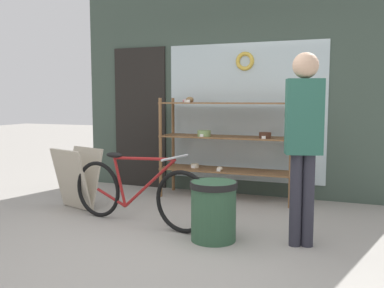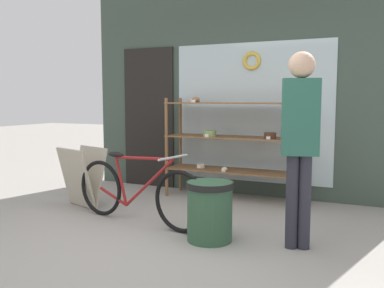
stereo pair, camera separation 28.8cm
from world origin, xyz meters
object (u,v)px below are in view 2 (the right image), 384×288
at_px(pedestrian, 300,133).
at_px(trash_bin, 210,208).
at_px(bicycle, 137,192).
at_px(sandwich_board, 82,177).
at_px(display_case, 231,138).

distance_m(pedestrian, trash_bin, 1.09).
bearing_deg(bicycle, trash_bin, -1.91).
bearing_deg(trash_bin, bicycle, 167.88).
height_order(bicycle, trash_bin, bicycle).
distance_m(bicycle, sandwich_board, 1.04).
height_order(pedestrian, trash_bin, pedestrian).
relative_size(sandwich_board, trash_bin, 1.30).
relative_size(sandwich_board, pedestrian, 0.42).
bearing_deg(bicycle, pedestrian, 8.20).
bearing_deg(bicycle, display_case, 80.27).
relative_size(display_case, sandwich_board, 2.45).
xyz_separation_m(sandwich_board, trash_bin, (1.92, -0.52, -0.06)).
xyz_separation_m(bicycle, sandwich_board, (-0.99, 0.32, 0.03)).
height_order(display_case, pedestrian, pedestrian).
xyz_separation_m(pedestrian, trash_bin, (-0.80, -0.14, -0.73)).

